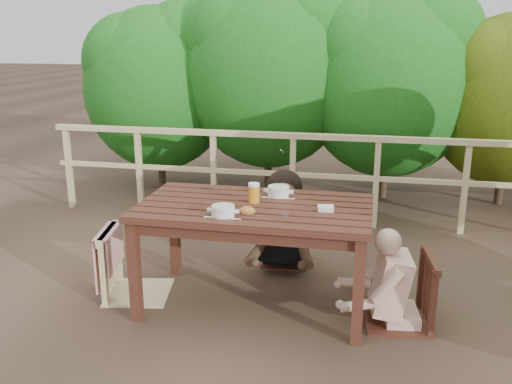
% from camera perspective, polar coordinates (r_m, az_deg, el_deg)
% --- Properties ---
extents(ground, '(60.00, 60.00, 0.00)m').
position_cam_1_polar(ground, '(4.48, -0.13, -11.31)').
color(ground, '#503A2A').
rests_on(ground, ground).
extents(table, '(1.73, 0.97, 0.80)m').
position_cam_1_polar(table, '(4.31, -0.14, -6.58)').
color(table, '#3C1D14').
rests_on(table, ground).
extents(chair_left, '(0.60, 0.60, 1.03)m').
position_cam_1_polar(chair_left, '(4.53, -12.22, -4.24)').
color(chair_left, tan).
rests_on(chair_left, ground).
extents(chair_far, '(0.45, 0.45, 0.85)m').
position_cam_1_polar(chair_far, '(5.08, 3.04, -2.71)').
color(chair_far, '#3C1D14').
rests_on(chair_far, ground).
extents(chair_right, '(0.54, 0.54, 0.98)m').
position_cam_1_polar(chair_right, '(4.15, 14.58, -6.70)').
color(chair_right, '#3C1D14').
rests_on(chair_right, ground).
extents(woman, '(0.60, 0.72, 1.39)m').
position_cam_1_polar(woman, '(5.02, 3.12, 0.29)').
color(woman, black).
rests_on(woman, ground).
extents(diner_right, '(0.64, 0.54, 1.18)m').
position_cam_1_polar(diner_right, '(4.12, 15.10, -5.42)').
color(diner_right, '#E1AC9A').
rests_on(diner_right, ground).
extents(railing, '(5.60, 0.10, 1.01)m').
position_cam_1_polar(railing, '(6.15, 3.76, 1.40)').
color(railing, tan).
rests_on(railing, ground).
extents(hedge_row, '(6.60, 1.60, 3.80)m').
position_cam_1_polar(hedge_row, '(7.10, 8.72, 14.63)').
color(hedge_row, '#185516').
rests_on(hedge_row, ground).
extents(soup_near, '(0.28, 0.28, 0.09)m').
position_cam_1_polar(soup_near, '(3.91, -3.37, -2.04)').
color(soup_near, silver).
rests_on(soup_near, table).
extents(soup_far, '(0.28, 0.28, 0.09)m').
position_cam_1_polar(soup_far, '(4.38, 2.31, -0.01)').
color(soup_far, white).
rests_on(soup_far, table).
extents(bread_roll, '(0.12, 0.09, 0.07)m').
position_cam_1_polar(bread_roll, '(3.96, -0.91, -1.96)').
color(bread_roll, '#AD6D2A').
rests_on(bread_roll, table).
extents(beer_glass, '(0.09, 0.09, 0.17)m').
position_cam_1_polar(beer_glass, '(4.19, -0.21, -0.20)').
color(beer_glass, orange).
rests_on(beer_glass, table).
extents(tumbler, '(0.06, 0.06, 0.08)m').
position_cam_1_polar(tumbler, '(3.84, 3.00, -2.50)').
color(tumbler, white).
rests_on(tumbler, table).
extents(butter_tub, '(0.13, 0.10, 0.05)m').
position_cam_1_polar(butter_tub, '(4.06, 7.13, -1.75)').
color(butter_tub, white).
rests_on(butter_tub, table).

